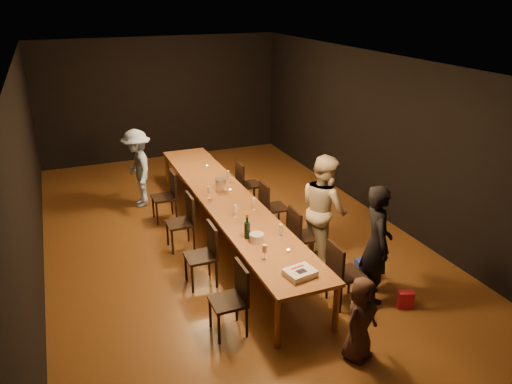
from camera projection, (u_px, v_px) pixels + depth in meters
name	position (u px, v px, depth m)	size (l,w,h in m)	color
ground	(229.00, 239.00, 8.68)	(10.00, 10.00, 0.00)	#492812
room_shell	(226.00, 122.00, 7.90)	(6.04, 10.04, 3.02)	black
table	(228.00, 202.00, 8.42)	(0.90, 6.00, 0.75)	brown
chair_right_0	(346.00, 273.00, 6.75)	(0.42, 0.42, 0.93)	black
chair_right_1	(305.00, 236.00, 7.78)	(0.42, 0.42, 0.93)	black
chair_right_2	(274.00, 207.00, 8.81)	(0.42, 0.42, 0.93)	black
chair_right_3	(249.00, 184.00, 9.84)	(0.42, 0.42, 0.93)	black
chair_left_0	(228.00, 301.00, 6.15)	(0.42, 0.42, 0.93)	black
chair_left_1	(200.00, 256.00, 7.18)	(0.42, 0.42, 0.93)	black
chair_left_2	(180.00, 223.00, 8.21)	(0.42, 0.42, 0.93)	black
chair_left_3	(164.00, 197.00, 9.24)	(0.42, 0.42, 0.93)	black
woman_birthday	(377.00, 244.00, 6.73)	(0.61, 0.40, 1.68)	black
woman_tan	(324.00, 209.00, 7.72)	(0.85, 0.66, 1.75)	beige
man_blue	(138.00, 168.00, 9.76)	(1.00, 0.58, 1.55)	#8BACD8
child	(360.00, 319.00, 5.71)	(0.51, 0.33, 1.05)	#452C26
gift_bag_red	(405.00, 300.00, 6.77)	(0.21, 0.11, 0.25)	#E22248
gift_bag_blue	(365.00, 270.00, 7.40)	(0.27, 0.18, 0.34)	#2842AE
birthday_cake	(300.00, 273.00, 6.14)	(0.40, 0.34, 0.09)	white
plate_stack	(257.00, 238.00, 6.97)	(0.20, 0.20, 0.11)	silver
champagne_bottle	(247.00, 226.00, 7.02)	(0.09, 0.09, 0.37)	black
ice_bucket	(221.00, 185.00, 8.72)	(0.20, 0.20, 0.22)	silver
wineglass_0	(265.00, 252.00, 6.50)	(0.06, 0.06, 0.21)	beige
wineglass_1	(281.00, 231.00, 7.06)	(0.06, 0.06, 0.21)	beige
wineglass_2	(236.00, 211.00, 7.69)	(0.06, 0.06, 0.21)	silver
wineglass_3	(254.00, 204.00, 7.95)	(0.06, 0.06, 0.21)	beige
wineglass_4	(209.00, 192.00, 8.40)	(0.06, 0.06, 0.21)	silver
wineglass_5	(228.00, 176.00, 9.13)	(0.06, 0.06, 0.21)	silver
tealight_near	(288.00, 251.00, 6.71)	(0.05, 0.05, 0.03)	#B2B7B2
tealight_mid	(230.00, 190.00, 8.73)	(0.05, 0.05, 0.03)	#B2B7B2
tealight_far	(207.00, 166.00, 9.91)	(0.05, 0.05, 0.03)	#B2B7B2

